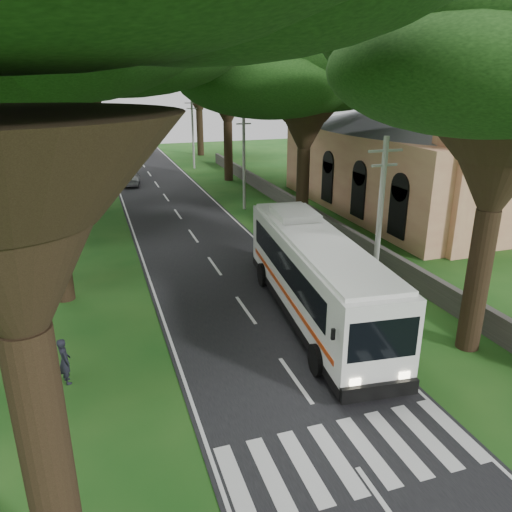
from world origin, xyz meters
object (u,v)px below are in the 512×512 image
Objects in this scene: church at (411,149)px; pole_near at (379,225)px; distant_car_a at (131,178)px; distant_car_b at (114,155)px; pole_mid at (244,158)px; pole_far at (193,132)px; pedestrian at (65,361)px; coach_bus at (315,275)px; distant_car_c at (141,149)px.

church is 19.88m from pole_near.
distant_car_b is at bearing -80.65° from distant_car_a.
church is 6.75× the size of distant_car_b.
distant_car_a is 17.32m from distant_car_b.
pole_far is at bearing 90.00° from pole_mid.
distant_car_b is at bearing -23.31° from pedestrian.
pole_far is 2.25× the size of distant_car_b.
pedestrian is at bearing -164.02° from coach_bus.
pole_far is (0.00, 20.00, 0.00)m from pole_mid.
distant_car_a is (-20.31, 16.95, -4.19)m from church.
church reaches higher than pedestrian.
church is 21.63m from coach_bus.
distant_car_c is at bearing 97.79° from coach_bus.
church is 40.34m from distant_car_b.
pole_mid is at bearing -90.00° from pole_far.
pole_mid is 25.49m from pedestrian.
coach_bus is at bearing -94.03° from pole_far.
church reaches higher than distant_car_a.
distant_car_b is (-8.50, 9.81, -3.56)m from pole_far.
pole_near is 13.76m from pedestrian.
church is 41.66m from distant_car_c.
distant_car_b is (-5.71, 49.43, -1.46)m from coach_bus.
church reaches higher than pole_far.
distant_car_c is at bearing -26.88° from pedestrian.
church is 5.91× the size of distant_car_a.
church is at bearing -63.18° from pole_far.
pole_near reaches higher than distant_car_c.
coach_bus is at bearing -98.10° from pole_mid.
pedestrian is (-8.57, -54.84, 0.09)m from distant_car_c.
church is at bearing -19.81° from pole_mid.
pole_mid is 2.25× the size of distant_car_b.
pole_mid reaches higher than coach_bus.
distant_car_c is at bearing 95.04° from pole_near.
pole_near and pole_mid have the same top height.
pole_near is 33.63m from distant_car_a.
distant_car_b is (-8.50, 29.81, -3.56)m from pole_mid.
pole_near is 2.25× the size of distant_car_b.
pole_mid is at bearing 160.19° from church.
pole_far reaches higher than distant_car_a.
coach_bus is 53.00m from distant_car_c.
pole_mid is 31.20m from distant_car_b.
coach_bus is at bearing 106.63° from distant_car_a.
pole_far is 14.54m from distant_car_c.
pole_near is 1.00× the size of pole_far.
church is at bearing 51.50° from pole_near.
pedestrian is (-13.27, -41.51, -3.31)m from pole_far.
coach_bus is at bearing 108.76° from distant_car_c.
distant_car_b is 2.04× the size of pedestrian.
pole_mid is 0.60× the size of coach_bus.
distant_car_c is (-4.70, 53.33, -3.40)m from pole_near.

